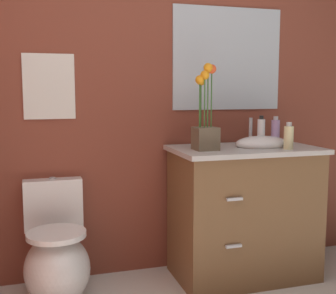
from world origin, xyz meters
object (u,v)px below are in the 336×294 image
object	(u,v)px
flower_vase	(205,120)
soap_bottle	(261,132)
hand_wash_bottle	(275,132)
wall_poster	(49,87)
wall_mirror	(228,59)
vanity_cabinet	(244,211)
lotion_bottle	(289,137)
toilet	(57,259)

from	to	relation	value
flower_vase	soap_bottle	world-z (taller)	flower_vase
hand_wash_bottle	wall_poster	xyz separation A→B (m)	(-1.47, 0.21, 0.30)
wall_mirror	hand_wash_bottle	bearing A→B (deg)	-37.59
wall_poster	wall_mirror	world-z (taller)	wall_mirror
vanity_cabinet	hand_wash_bottle	size ratio (longest dim) A/B	5.50
flower_vase	wall_poster	size ratio (longest dim) A/B	1.31
lotion_bottle	wall_poster	size ratio (longest dim) A/B	0.42
toilet	wall_poster	world-z (taller)	wall_poster
flower_vase	hand_wash_bottle	world-z (taller)	flower_vase
soap_bottle	wall_poster	bearing A→B (deg)	170.02
toilet	flower_vase	xyz separation A→B (m)	(0.91, -0.07, 0.81)
soap_bottle	wall_mirror	size ratio (longest dim) A/B	0.25
lotion_bottle	hand_wash_bottle	bearing A→B (deg)	77.16
flower_vase	vanity_cabinet	bearing A→B (deg)	7.71
hand_wash_bottle	vanity_cabinet	bearing A→B (deg)	-162.04
flower_vase	wall_mirror	world-z (taller)	wall_mirror
toilet	wall_poster	xyz separation A→B (m)	(-0.00, 0.27, 1.01)
soap_bottle	hand_wash_bottle	xyz separation A→B (m)	(0.13, 0.03, -0.00)
vanity_cabinet	wall_mirror	size ratio (longest dim) A/B	1.31
soap_bottle	wall_poster	size ratio (longest dim) A/B	0.49
vanity_cabinet	lotion_bottle	xyz separation A→B (m)	(0.21, -0.17, 0.50)
flower_vase	lotion_bottle	world-z (taller)	flower_vase
soap_bottle	hand_wash_bottle	distance (m)	0.13
wall_poster	soap_bottle	bearing A→B (deg)	-9.98
flower_vase	toilet	bearing A→B (deg)	175.81
lotion_bottle	hand_wash_bottle	size ratio (longest dim) A/B	0.89
vanity_cabinet	soap_bottle	bearing A→B (deg)	21.90
flower_vase	wall_poster	world-z (taller)	wall_poster
flower_vase	soap_bottle	xyz separation A→B (m)	(0.44, 0.10, -0.09)
flower_vase	wall_mirror	size ratio (longest dim) A/B	0.66
soap_bottle	flower_vase	bearing A→B (deg)	-167.52
toilet	flower_vase	world-z (taller)	flower_vase
toilet	hand_wash_bottle	xyz separation A→B (m)	(1.47, 0.06, 0.71)
vanity_cabinet	soap_bottle	distance (m)	0.54
hand_wash_bottle	wall_mirror	bearing A→B (deg)	142.41
toilet	soap_bottle	world-z (taller)	soap_bottle
toilet	vanity_cabinet	xyz separation A→B (m)	(1.21, -0.03, 0.20)
toilet	vanity_cabinet	bearing A→B (deg)	-1.25
flower_vase	hand_wash_bottle	xyz separation A→B (m)	(0.56, 0.13, -0.10)
wall_poster	wall_mirror	distance (m)	1.22
soap_bottle	wall_poster	world-z (taller)	wall_poster
vanity_cabinet	hand_wash_bottle	distance (m)	0.58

